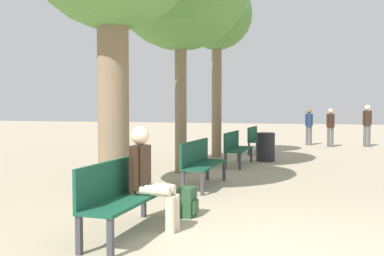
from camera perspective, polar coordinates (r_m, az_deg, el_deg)
name	(u,v)px	position (r m, az deg, el deg)	size (l,w,h in m)	color
bench_row_0	(123,191)	(5.37, -9.25, -8.31)	(0.46, 1.74, 0.91)	#144733
bench_row_1	(201,160)	(8.46, 1.15, -4.28)	(0.46, 1.74, 0.91)	#144733
bench_row_2	(236,146)	(11.70, 5.85, -2.38)	(0.46, 1.74, 0.91)	#144733
bench_row_3	(256,138)	(14.99, 8.50, -1.30)	(0.46, 1.74, 0.91)	#144733
tree_row_2	(217,17)	(13.82, 3.33, 14.56)	(2.21, 2.21, 5.60)	#7A664C
person_seated	(149,175)	(5.48, -5.77, -6.27)	(0.62, 0.35, 1.32)	beige
backpack	(187,202)	(6.20, -0.64, -9.85)	(0.25, 0.30, 0.42)	#284C2D
pedestrian_near	(330,125)	(17.99, 17.98, 0.39)	(0.31, 0.28, 1.55)	#4C4C4C
pedestrian_mid	(367,123)	(18.63, 22.32, 0.65)	(0.34, 0.24, 1.69)	#4C4C4C
pedestrian_far	(309,124)	(18.65, 15.32, 0.50)	(0.31, 0.24, 1.55)	#4C4C4C
trash_bin	(266,147)	(12.73, 9.79, -2.51)	(0.54, 0.54, 0.84)	#232328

